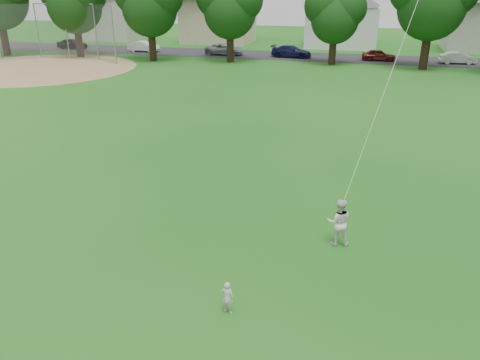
# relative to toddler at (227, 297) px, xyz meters

# --- Properties ---
(ground) EXTENTS (160.00, 160.00, 0.00)m
(ground) POSITION_rel_toddler_xyz_m (-0.87, 0.69, -0.43)
(ground) COLOR #135615
(ground) RESTS_ON ground
(street) EXTENTS (90.00, 7.00, 0.01)m
(street) POSITION_rel_toddler_xyz_m (-0.87, 42.69, -0.43)
(street) COLOR #2D2D30
(street) RESTS_ON ground
(dirt_infield) EXTENTS (18.00, 18.00, 0.02)m
(dirt_infield) POSITION_rel_toddler_xyz_m (-26.87, 28.69, -0.42)
(dirt_infield) COLOR #9E7F51
(dirt_infield) RESTS_ON ground
(toddler) EXTENTS (0.34, 0.25, 0.86)m
(toddler) POSITION_rel_toddler_xyz_m (0.00, 0.00, 0.00)
(toddler) COLOR silver
(toddler) RESTS_ON ground
(older_boy) EXTENTS (0.80, 0.67, 1.47)m
(older_boy) POSITION_rel_toddler_xyz_m (2.28, 3.93, 0.31)
(older_boy) COLOR silver
(older_boy) RESTS_ON ground
(kite) EXTENTS (1.39, 2.66, 8.00)m
(kite) POSITION_rel_toddler_xyz_m (3.23, 6.03, 3.90)
(kite) COLOR silver
(kite) RESTS_ON ground
(baseball_backstop) EXTENTS (12.26, 3.07, 5.38)m
(baseball_backstop) POSITION_rel_toddler_xyz_m (-27.33, 34.02, 2.26)
(baseball_backstop) COLOR gray
(baseball_backstop) RESTS_ON ground
(parked_cars) EXTENTS (56.08, 2.69, 1.27)m
(parked_cars) POSITION_rel_toddler_xyz_m (-3.39, 41.69, 0.18)
(parked_cars) COLOR black
(parked_cars) RESTS_ON ground
(house_row) EXTENTS (76.35, 12.59, 10.03)m
(house_row) POSITION_rel_toddler_xyz_m (-1.04, 52.69, 4.50)
(house_row) COLOR beige
(house_row) RESTS_ON ground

